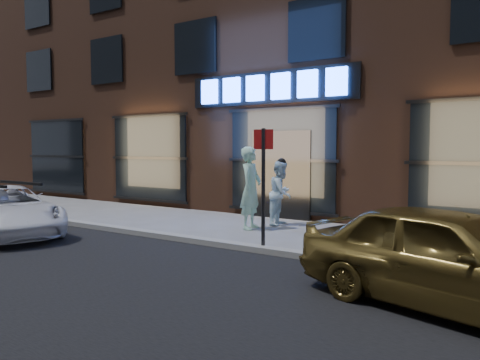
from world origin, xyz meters
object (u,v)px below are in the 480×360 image
object	(u,v)px
man_bowtie	(251,188)
sign_post	(263,178)
gold_sedan	(450,258)
white_suv	(4,211)
man_cap	(281,193)

from	to	relation	value
man_bowtie	sign_post	bearing A→B (deg)	-151.07
gold_sedan	sign_post	xyz separation A→B (m)	(-3.47, 1.49, 0.76)
white_suv	sign_post	xyz separation A→B (m)	(5.63, 1.77, 0.85)
white_suv	sign_post	bearing A→B (deg)	-55.52
white_suv	gold_sedan	world-z (taller)	gold_sedan
man_bowtie	gold_sedan	size ratio (longest dim) A/B	0.53
man_cap	sign_post	world-z (taller)	sign_post
white_suv	man_bowtie	bearing A→B (deg)	-31.05
man_bowtie	sign_post	distance (m)	2.48
man_cap	white_suv	bearing A→B (deg)	130.33
man_cap	sign_post	size ratio (longest dim) A/B	0.70
man_bowtie	gold_sedan	world-z (taller)	man_bowtie
man_bowtie	man_cap	size ratio (longest dim) A/B	1.22
gold_sedan	sign_post	size ratio (longest dim) A/B	1.62
sign_post	gold_sedan	bearing A→B (deg)	-36.89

